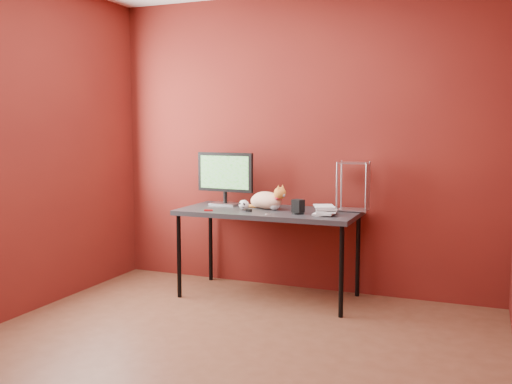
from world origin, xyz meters
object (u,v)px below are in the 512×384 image
at_px(speaker, 298,207).
at_px(book_stack, 317,162).
at_px(cat, 267,200).
at_px(skull_mug, 244,205).
at_px(monitor, 225,176).
at_px(desk, 269,216).

distance_m(speaker, book_stack, 0.39).
height_order(cat, skull_mug, cat).
xyz_separation_m(cat, skull_mug, (-0.16, -0.13, -0.03)).
height_order(monitor, skull_mug, monitor).
xyz_separation_m(monitor, speaker, (0.77, -0.26, -0.21)).
bearing_deg(book_stack, skull_mug, 178.48).
xyz_separation_m(skull_mug, book_stack, (0.64, -0.02, 0.38)).
bearing_deg(speaker, book_stack, 30.80).
bearing_deg(desk, book_stack, -12.29).
xyz_separation_m(monitor, book_stack, (0.91, -0.24, 0.16)).
bearing_deg(cat, monitor, -167.98).
bearing_deg(desk, speaker, -22.14).
bearing_deg(desk, cat, 128.16).
distance_m(monitor, speaker, 0.84).
bearing_deg(cat, desk, -27.61).
relative_size(monitor, book_stack, 0.65).
bearing_deg(desk, skull_mug, -158.05).
bearing_deg(monitor, desk, -12.13).
relative_size(cat, skull_mug, 5.31).
relative_size(desk, cat, 3.27).
relative_size(monitor, skull_mug, 6.30).
xyz_separation_m(desk, monitor, (-0.47, 0.14, 0.31)).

